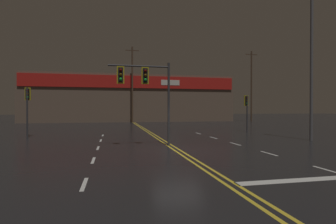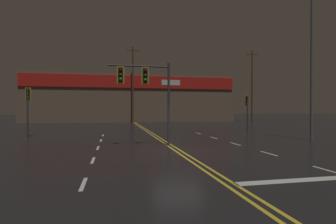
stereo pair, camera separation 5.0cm
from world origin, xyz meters
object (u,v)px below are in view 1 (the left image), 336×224
(traffic_signal_corner_northwest, at_px, (28,101))
(streetlight_near_left, at_px, (312,41))
(traffic_signal_median, at_px, (144,83))
(traffic_signal_corner_northeast, at_px, (247,105))

(traffic_signal_corner_northwest, bearing_deg, streetlight_near_left, -17.46)
(traffic_signal_median, bearing_deg, traffic_signal_corner_northeast, 35.74)
(traffic_signal_median, bearing_deg, traffic_signal_corner_northwest, 140.31)
(traffic_signal_corner_northeast, relative_size, streetlight_near_left, 0.32)
(traffic_signal_median, xyz_separation_m, streetlight_near_left, (11.75, 0.54, 3.16))
(traffic_signal_corner_northwest, distance_m, streetlight_near_left, 21.32)
(streetlight_near_left, bearing_deg, traffic_signal_median, -177.37)
(traffic_signal_median, height_order, traffic_signal_corner_northeast, traffic_signal_median)
(traffic_signal_median, xyz_separation_m, traffic_signal_corner_northwest, (-8.22, 6.82, -0.89))
(traffic_signal_corner_northwest, height_order, traffic_signal_corner_northeast, traffic_signal_corner_northwest)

